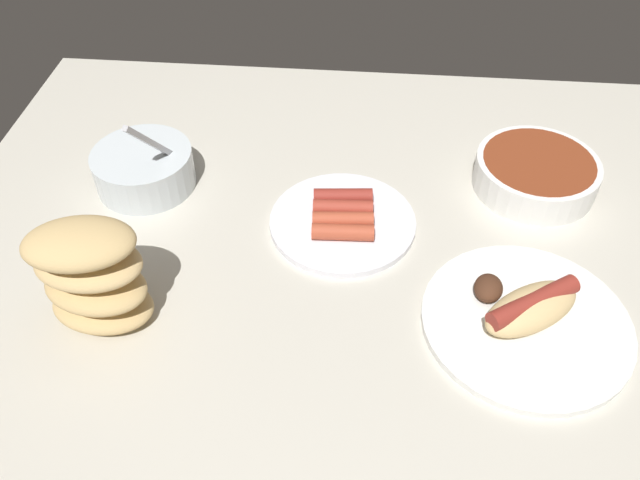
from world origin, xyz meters
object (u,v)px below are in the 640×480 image
at_px(bowl_chili, 536,172).
at_px(bread_stack, 92,275).
at_px(plate_sausages, 343,220).
at_px(plate_hotdog_assembled, 527,316).
at_px(bowl_coleslaw, 144,167).

height_order(bowl_chili, bread_stack, bread_stack).
distance_m(plate_sausages, plate_hotdog_assembled, 0.29).
height_order(bowl_chili, bowl_coleslaw, bowl_coleslaw).
relative_size(bowl_chili, plate_hotdog_assembled, 0.71).
relative_size(plate_sausages, bread_stack, 1.46).
bearing_deg(plate_sausages, bowl_chili, 21.43).
bearing_deg(bread_stack, bowl_coleslaw, 94.22).
bearing_deg(plate_sausages, bowl_coleslaw, 167.97).
relative_size(plate_hotdog_assembled, bowl_coleslaw, 1.69).
distance_m(bread_stack, bowl_coleslaw, 0.26).
bearing_deg(bowl_chili, bread_stack, -152.20).
bearing_deg(bowl_chili, bowl_coleslaw, -175.48).
xyz_separation_m(bread_stack, bowl_coleslaw, (-0.02, 0.26, -0.04)).
bearing_deg(bowl_chili, plate_sausages, -158.57).
xyz_separation_m(bowl_chili, bowl_coleslaw, (-0.59, -0.05, 0.01)).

